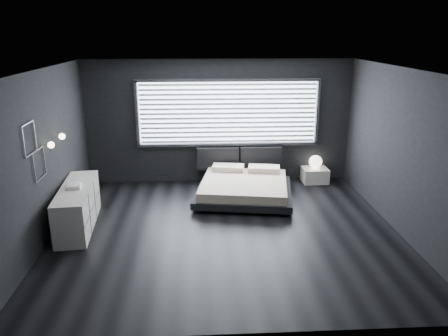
{
  "coord_description": "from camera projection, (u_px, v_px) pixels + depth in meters",
  "views": [
    {
      "loc": [
        -0.44,
        -7.01,
        3.38
      ],
      "look_at": [
        0.0,
        0.85,
        0.9
      ],
      "focal_mm": 35.0,
      "sensor_mm": 36.0,
      "label": 1
    }
  ],
  "objects": [
    {
      "name": "wall_art_lower",
      "position": [
        39.0,
        164.0,
        6.86
      ],
      "size": [
        0.01,
        0.48,
        0.48
      ],
      "color": "#47474C",
      "rests_on": "ground"
    },
    {
      "name": "wall_art_upper",
      "position": [
        30.0,
        139.0,
        6.48
      ],
      "size": [
        0.01,
        0.48,
        0.48
      ],
      "color": "#47474C",
      "rests_on": "ground"
    },
    {
      "name": "dresser",
      "position": [
        78.0,
        207.0,
        7.8
      ],
      "size": [
        0.68,
        1.91,
        0.75
      ],
      "color": "white",
      "rests_on": "ground"
    },
    {
      "name": "room",
      "position": [
        227.0,
        155.0,
        7.3
      ],
      "size": [
        6.04,
        6.0,
        2.8
      ],
      "color": "black",
      "rests_on": "ground"
    },
    {
      "name": "nightstand",
      "position": [
        315.0,
        175.0,
        10.17
      ],
      "size": [
        0.59,
        0.49,
        0.34
      ],
      "primitive_type": "cube",
      "rotation": [
        0.0,
        0.0,
        0.03
      ],
      "color": "white",
      "rests_on": "ground"
    },
    {
      "name": "sconce_near",
      "position": [
        51.0,
        145.0,
        7.13
      ],
      "size": [
        0.18,
        0.11,
        0.11
      ],
      "color": "silver",
      "rests_on": "ground"
    },
    {
      "name": "headboard",
      "position": [
        239.0,
        158.0,
        10.08
      ],
      "size": [
        1.96,
        0.16,
        0.52
      ],
      "color": "black",
      "rests_on": "ground"
    },
    {
      "name": "orb_lamp",
      "position": [
        316.0,
        162.0,
        10.1
      ],
      "size": [
        0.3,
        0.3,
        0.3
      ],
      "primitive_type": "sphere",
      "color": "white",
      "rests_on": "nightstand"
    },
    {
      "name": "book_stack",
      "position": [
        74.0,
        186.0,
        7.66
      ],
      "size": [
        0.28,
        0.35,
        0.06
      ],
      "color": "white",
      "rests_on": "dresser"
    },
    {
      "name": "window",
      "position": [
        228.0,
        113.0,
        9.81
      ],
      "size": [
        4.14,
        0.09,
        1.52
      ],
      "color": "white",
      "rests_on": "ground"
    },
    {
      "name": "bed",
      "position": [
        244.0,
        187.0,
        9.18
      ],
      "size": [
        2.23,
        2.16,
        0.51
      ],
      "color": "black",
      "rests_on": "ground"
    },
    {
      "name": "sconce_far",
      "position": [
        62.0,
        136.0,
        7.7
      ],
      "size": [
        0.18,
        0.11,
        0.11
      ],
      "color": "silver",
      "rests_on": "ground"
    }
  ]
}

